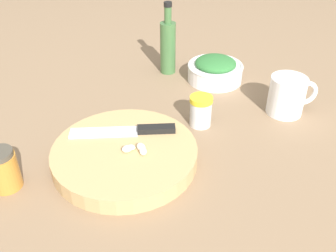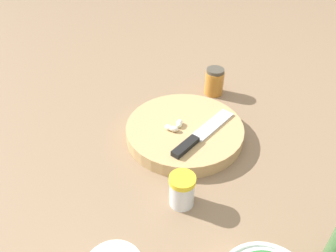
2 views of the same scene
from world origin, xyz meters
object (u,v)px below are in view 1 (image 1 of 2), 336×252
Objects in this scene: garlic_cloves at (136,149)px; herb_bowl at (215,70)px; oil_bottle at (168,46)px; cutting_board at (125,155)px; chef_knife at (129,131)px; spice_jar at (200,110)px; honey_jar at (3,170)px; coffee_mug at (288,95)px.

herb_bowl is at bearing -173.65° from garlic_cloves.
garlic_cloves is 0.27× the size of oil_bottle.
chef_knife is at bearing -151.84° from cutting_board.
honey_jar reaches higher than spice_jar.
spice_jar reaches higher than cutting_board.
garlic_cloves is 0.20m from spice_jar.
chef_knife is at bearing 21.40° from oil_bottle.
herb_bowl is at bearing 101.80° from oil_bottle.
spice_jar is at bearing 19.25° from herb_bowl.
coffee_mug is at bearing 153.85° from garlic_cloves.
coffee_mug is at bearing 148.05° from honey_jar.
oil_bottle reaches higher than coffee_mug.
cutting_board is at bearing 170.57° from chef_knife.
spice_jar is (0.22, 0.08, 0.00)m from herb_bowl.
coffee_mug reaches higher than chef_knife.
cutting_board is 1.52× the size of chef_knife.
chef_knife is at bearing -27.53° from spice_jar.
honey_jar reaches higher than garlic_cloves.
herb_bowl is at bearing -103.36° from coffee_mug.
cutting_board is 0.42m from herb_bowl.
honey_jar is (0.39, -0.19, 0.00)m from spice_jar.
garlic_cloves is (-0.00, 0.03, 0.02)m from cutting_board.
honey_jar is (0.61, -0.12, 0.01)m from herb_bowl.
cutting_board is 1.44× the size of oil_bottle.
chef_knife is 0.95× the size of oil_bottle.
coffee_mug reaches higher than garlic_cloves.
chef_knife is 2.63× the size of spice_jar.
coffee_mug is (-0.36, 0.18, 0.01)m from garlic_cloves.
oil_bottle is at bearing -177.75° from honey_jar.
herb_bowl is 0.23m from spice_jar.
garlic_cloves is 0.41m from coffee_mug.
herb_bowl is 0.15m from oil_bottle.
chef_knife is at bearing 153.82° from honey_jar.
honey_jar is at bearing -11.05° from herb_bowl.
coffee_mug reaches higher than spice_jar.
coffee_mug is at bearing -73.26° from chef_knife.
coffee_mug is (0.05, 0.23, 0.01)m from herb_bowl.
cutting_board is 3.61× the size of honey_jar.
garlic_cloves reaches higher than chef_knife.
spice_jar is at bearing -42.12° from coffee_mug.
cutting_board is at bearing 142.69° from honey_jar.
oil_bottle is at bearing -157.74° from cutting_board.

